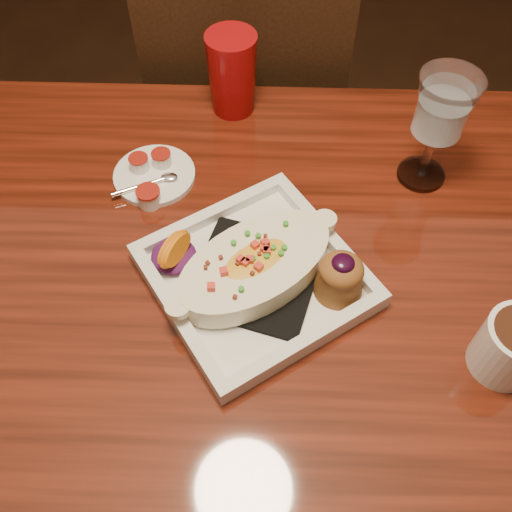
{
  "coord_description": "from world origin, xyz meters",
  "views": [
    {
      "loc": [
        0.05,
        -0.42,
        1.43
      ],
      "look_at": [
        0.04,
        0.05,
        0.77
      ],
      "focal_mm": 40.0,
      "sensor_mm": 36.0,
      "label": 1
    }
  ],
  "objects_px": {
    "chair_far": "(249,121)",
    "red_tumbler": "(232,74)",
    "saucer": "(153,173)",
    "table": "(231,325)",
    "plate": "(261,271)",
    "goblet": "(442,112)"
  },
  "relations": [
    {
      "from": "chair_far",
      "to": "red_tumbler",
      "type": "height_order",
      "value": "chair_far"
    },
    {
      "from": "chair_far",
      "to": "saucer",
      "type": "relative_size",
      "value": 7.04
    },
    {
      "from": "chair_far",
      "to": "table",
      "type": "bearing_deg",
      "value": 90.0
    },
    {
      "from": "table",
      "to": "saucer",
      "type": "xyz_separation_m",
      "value": [
        -0.14,
        0.22,
        0.11
      ]
    },
    {
      "from": "table",
      "to": "plate",
      "type": "height_order",
      "value": "plate"
    },
    {
      "from": "chair_far",
      "to": "saucer",
      "type": "height_order",
      "value": "chair_far"
    },
    {
      "from": "table",
      "to": "chair_far",
      "type": "bearing_deg",
      "value": 90.0
    },
    {
      "from": "plate",
      "to": "goblet",
      "type": "bearing_deg",
      "value": 6.01
    },
    {
      "from": "chair_far",
      "to": "plate",
      "type": "distance_m",
      "value": 0.67
    },
    {
      "from": "plate",
      "to": "red_tumbler",
      "type": "distance_m",
      "value": 0.38
    },
    {
      "from": "chair_far",
      "to": "red_tumbler",
      "type": "bearing_deg",
      "value": 86.46
    },
    {
      "from": "chair_far",
      "to": "saucer",
      "type": "xyz_separation_m",
      "value": [
        -0.14,
        -0.41,
        0.25
      ]
    },
    {
      "from": "plate",
      "to": "red_tumbler",
      "type": "height_order",
      "value": "red_tumbler"
    },
    {
      "from": "table",
      "to": "plate",
      "type": "bearing_deg",
      "value": 21.82
    },
    {
      "from": "goblet",
      "to": "red_tumbler",
      "type": "distance_m",
      "value": 0.36
    },
    {
      "from": "plate",
      "to": "goblet",
      "type": "relative_size",
      "value": 1.93
    },
    {
      "from": "saucer",
      "to": "red_tumbler",
      "type": "relative_size",
      "value": 0.92
    },
    {
      "from": "chair_far",
      "to": "goblet",
      "type": "xyz_separation_m",
      "value": [
        0.3,
        -0.4,
        0.38
      ]
    },
    {
      "from": "table",
      "to": "goblet",
      "type": "bearing_deg",
      "value": 37.83
    },
    {
      "from": "plate",
      "to": "saucer",
      "type": "distance_m",
      "value": 0.27
    },
    {
      "from": "table",
      "to": "red_tumbler",
      "type": "relative_size",
      "value": 10.4
    },
    {
      "from": "table",
      "to": "saucer",
      "type": "distance_m",
      "value": 0.28
    }
  ]
}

